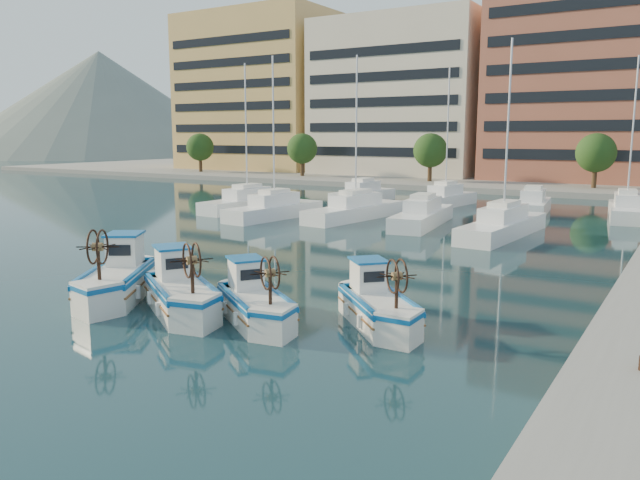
{
  "coord_description": "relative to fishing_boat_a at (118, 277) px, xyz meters",
  "views": [
    {
      "loc": [
        13.72,
        -16.09,
        6.07
      ],
      "look_at": [
        -0.39,
        6.78,
        1.5
      ],
      "focal_mm": 35.0,
      "sensor_mm": 36.0,
      "label": 1
    }
  ],
  "objects": [
    {
      "name": "fishing_boat_c",
      "position": [
        6.11,
        0.36,
        -0.12
      ],
      "size": [
        4.04,
        3.54,
        2.49
      ],
      "rotation": [
        0.0,
        0.0,
        0.95
      ],
      "color": "white",
      "rests_on": "ground"
    },
    {
      "name": "hill_west",
      "position": [
        -135.4,
        110.77,
        -0.81
      ],
      "size": [
        180.0,
        180.0,
        60.0
      ],
      "primitive_type": "cone",
      "color": "slate",
      "rests_on": "ground"
    },
    {
      "name": "yacht_marina",
      "position": [
        1.71,
        28.41,
        -0.28
      ],
      "size": [
        37.68,
        23.26,
        11.5
      ],
      "color": "white",
      "rests_on": "ground"
    },
    {
      "name": "fishing_boat_a",
      "position": [
        0.0,
        0.0,
        0.0
      ],
      "size": [
        4.03,
        4.79,
        2.92
      ],
      "rotation": [
        0.0,
        0.0,
        0.58
      ],
      "color": "white",
      "rests_on": "ground"
    },
    {
      "name": "fishing_boat_d",
      "position": [
        9.7,
        2.16,
        -0.12
      ],
      "size": [
        3.86,
        3.84,
        2.5
      ],
      "rotation": [
        0.0,
        0.0,
        0.79
      ],
      "color": "white",
      "rests_on": "ground"
    },
    {
      "name": "ground",
      "position": [
        4.6,
        0.77,
        -0.81
      ],
      "size": [
        300.0,
        300.0,
        0.0
      ],
      "primitive_type": "plane",
      "color": "#1B3C47",
      "rests_on": "ground"
    },
    {
      "name": "fishing_boat_b",
      "position": [
        3.28,
        -0.12,
        -0.05
      ],
      "size": [
        4.47,
        3.79,
        2.74
      ],
      "rotation": [
        0.0,
        0.0,
        0.99
      ],
      "color": "white",
      "rests_on": "ground"
    }
  ]
}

